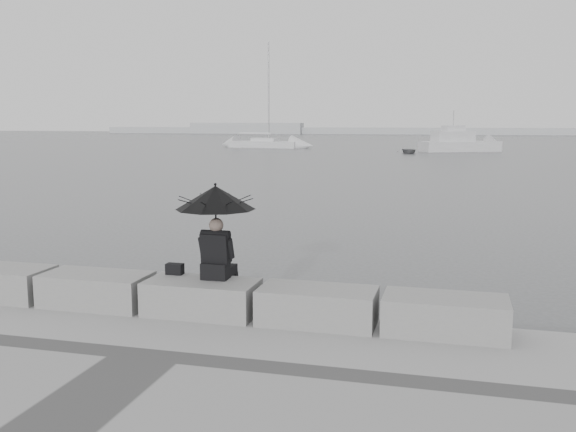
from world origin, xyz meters
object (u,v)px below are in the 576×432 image
(dinghy, at_px, (409,151))
(seated_person, at_px, (215,210))
(motor_cruiser, at_px, (460,143))
(sailboat_left, at_px, (265,144))

(dinghy, bearing_deg, seated_person, -103.18)
(motor_cruiser, height_order, dinghy, motor_cruiser)
(seated_person, xyz_separation_m, sailboat_left, (-19.71, 67.92, -1.49))
(seated_person, distance_m, dinghy, 58.38)
(seated_person, height_order, sailboat_left, sailboat_left)
(motor_cruiser, bearing_deg, seated_person, -119.38)
(seated_person, height_order, motor_cruiser, motor_cruiser)
(motor_cruiser, relative_size, dinghy, 2.78)
(sailboat_left, distance_m, dinghy, 20.64)
(motor_cruiser, bearing_deg, dinghy, -160.11)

